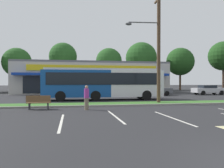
# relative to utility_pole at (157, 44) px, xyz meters

# --- Properties ---
(grass_median) EXTENTS (56.00, 2.20, 0.12)m
(grass_median) POSITION_rel_utility_pole_xyz_m (-2.74, -0.06, -5.09)
(grass_median) COLOR #386B28
(grass_median) RESTS_ON ground_plane
(curb_lip) EXTENTS (56.00, 0.24, 0.12)m
(curb_lip) POSITION_rel_utility_pole_xyz_m (-2.74, -1.28, -5.09)
(curb_lip) COLOR gray
(curb_lip) RESTS_ON ground_plane
(parking_stripe_0) EXTENTS (0.12, 4.80, 0.01)m
(parking_stripe_0) POSITION_rel_utility_pole_xyz_m (-7.66, -7.47, -5.14)
(parking_stripe_0) COLOR silver
(parking_stripe_0) RESTS_ON ground_plane
(parking_stripe_1) EXTENTS (0.12, 4.80, 0.01)m
(parking_stripe_1) POSITION_rel_utility_pole_xyz_m (-4.86, -6.20, -5.14)
(parking_stripe_1) COLOR silver
(parking_stripe_1) RESTS_ON ground_plane
(parking_stripe_2) EXTENTS (0.12, 4.80, 0.01)m
(parking_stripe_2) POSITION_rel_utility_pole_xyz_m (-2.05, -7.29, -5.14)
(parking_stripe_2) COLOR silver
(parking_stripe_2) RESTS_ON ground_plane
(storefront_building) EXTENTS (24.67, 12.13, 5.14)m
(storefront_building) POSITION_rel_utility_pole_xyz_m (-3.75, 21.33, -2.57)
(storefront_building) COLOR #BCB7AD
(storefront_building) RESTS_ON ground_plane
(tree_left) EXTENTS (5.66, 5.66, 8.57)m
(tree_left) POSITION_rel_utility_pole_xyz_m (-17.75, 28.70, 0.57)
(tree_left) COLOR #473323
(tree_left) RESTS_ON ground_plane
(tree_mid_left) EXTENTS (5.99, 5.99, 10.33)m
(tree_mid_left) POSITION_rel_utility_pole_xyz_m (-8.97, 31.47, 2.17)
(tree_mid_left) COLOR #473323
(tree_mid_left) RESTS_ON ground_plane
(tree_mid) EXTENTS (5.65, 5.65, 9.23)m
(tree_mid) POSITION_rel_utility_pole_xyz_m (0.87, 30.18, 1.24)
(tree_mid) COLOR #473323
(tree_mid) RESTS_ON ground_plane
(tree_mid_right) EXTENTS (7.17, 7.17, 10.97)m
(tree_mid_right) POSITION_rel_utility_pole_xyz_m (8.65, 31.48, 2.22)
(tree_mid_right) COLOR #473323
(tree_mid_right) RESTS_ON ground_plane
(tree_right) EXTENTS (6.32, 6.32, 9.67)m
(tree_right) POSITION_rel_utility_pole_xyz_m (17.38, 29.71, 1.35)
(tree_right) COLOR #473323
(tree_right) RESTS_ON ground_plane
(tree_far_right) EXTENTS (6.73, 6.73, 11.22)m
(tree_far_right) POSITION_rel_utility_pole_xyz_m (27.45, 28.41, 2.70)
(tree_far_right) COLOR #473323
(tree_far_right) RESTS_ON ground_plane
(utility_pole) EXTENTS (3.05, 2.40, 9.60)m
(utility_pole) POSITION_rel_utility_pole_xyz_m (0.00, 0.00, 0.00)
(utility_pole) COLOR #4C3826
(utility_pole) RESTS_ON ground_plane
(city_bus) EXTENTS (12.41, 2.78, 3.25)m
(city_bus) POSITION_rel_utility_pole_xyz_m (-3.90, 5.03, -3.38)
(city_bus) COLOR #144793
(city_bus) RESTS_ON ground_plane
(bus_stop_bench) EXTENTS (1.60, 0.45, 0.95)m
(bus_stop_bench) POSITION_rel_utility_pole_xyz_m (-9.40, -2.28, -4.64)
(bus_stop_bench) COLOR brown
(bus_stop_bench) RESTS_ON ground_plane
(car_0) EXTENTS (4.28, 2.01, 1.45)m
(car_0) POSITION_rel_utility_pole_xyz_m (-2.11, 10.59, -4.40)
(car_0) COLOR navy
(car_0) RESTS_ON ground_plane
(car_3) EXTENTS (4.66, 1.95, 1.40)m
(car_3) POSITION_rel_utility_pole_xyz_m (12.45, 11.45, -4.41)
(car_3) COLOR #B7B7BC
(car_3) RESTS_ON ground_plane
(car_4) EXTENTS (4.74, 2.02, 1.48)m
(car_4) POSITION_rel_utility_pole_xyz_m (4.03, 11.33, -4.38)
(car_4) COLOR #515459
(car_4) RESTS_ON ground_plane
(pedestrian_by_pole) EXTENTS (0.33, 0.33, 1.64)m
(pedestrian_by_pole) POSITION_rel_utility_pole_xyz_m (-6.20, -3.10, -4.32)
(pedestrian_by_pole) COLOR #726651
(pedestrian_by_pole) RESTS_ON ground_plane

